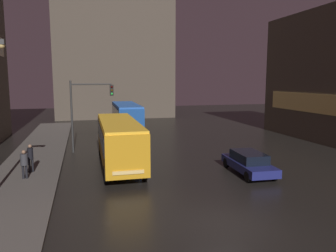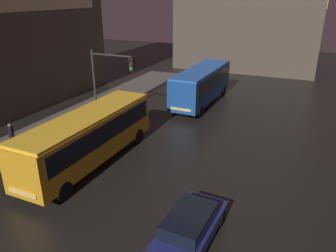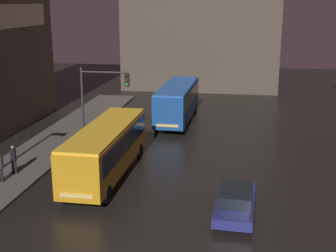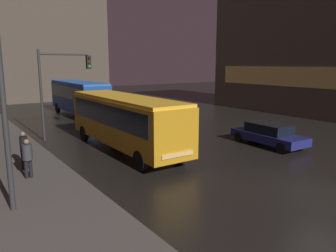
{
  "view_description": "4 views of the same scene",
  "coord_description": "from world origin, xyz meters",
  "views": [
    {
      "loc": [
        -5.46,
        -11.78,
        5.88
      ],
      "look_at": [
        0.54,
        11.25,
        2.51
      ],
      "focal_mm": 35.0,
      "sensor_mm": 36.0,
      "label": 1
    },
    {
      "loc": [
        8.08,
        -3.74,
        9.45
      ],
      "look_at": [
        0.74,
        12.82,
        2.13
      ],
      "focal_mm": 35.0,
      "sensor_mm": 36.0,
      "label": 2
    },
    {
      "loc": [
        4.64,
        -15.06,
        10.23
      ],
      "look_at": [
        0.18,
        12.45,
        2.75
      ],
      "focal_mm": 50.0,
      "sensor_mm": 36.0,
      "label": 3
    },
    {
      "loc": [
        -11.66,
        -6.05,
        4.97
      ],
      "look_at": [
        -0.8,
        9.44,
        1.33
      ],
      "focal_mm": 35.0,
      "sensor_mm": 36.0,
      "label": 4
    }
  ],
  "objects": [
    {
      "name": "pedestrian_mid",
      "position": [
        -8.74,
        9.63,
        1.17
      ],
      "size": [
        0.37,
        0.37,
        1.76
      ],
      "rotation": [
        0.0,
        0.0,
        1.68
      ],
      "color": "black",
      "rests_on": "sidewalk_left"
    },
    {
      "name": "car_taxi",
      "position": [
        4.53,
        6.37,
        0.72
      ],
      "size": [
        2.06,
        4.79,
        1.38
      ],
      "rotation": [
        0.0,
        0.0,
        3.09
      ],
      "color": "navy",
      "rests_on": "ground"
    },
    {
      "name": "bus_near",
      "position": [
        -3.16,
        10.33,
        1.93
      ],
      "size": [
        2.61,
        10.23,
        3.13
      ],
      "rotation": [
        0.0,
        0.0,
        3.13
      ],
      "color": "orange",
      "rests_on": "ground"
    },
    {
      "name": "bus_far",
      "position": [
        -0.86,
        23.99,
        2.01
      ],
      "size": [
        2.69,
        9.76,
        3.26
      ],
      "rotation": [
        0.0,
        0.0,
        3.12
      ],
      "color": "#194793",
      "rests_on": "ground"
    },
    {
      "name": "traffic_light_main",
      "position": [
        -5.13,
        15.49,
        3.98
      ],
      "size": [
        3.45,
        0.35,
        5.83
      ],
      "color": "#2D2D2D",
      "rests_on": "ground"
    },
    {
      "name": "sidewalk_left",
      "position": [
        -9.0,
        10.0,
        0.07
      ],
      "size": [
        4.0,
        48.0,
        0.15
      ],
      "color": "#56514C",
      "rests_on": "ground"
    }
  ]
}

